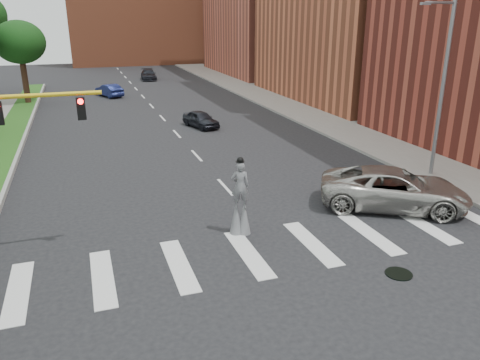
# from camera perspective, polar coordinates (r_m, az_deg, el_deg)

# --- Properties ---
(ground_plane) EXTENTS (160.00, 160.00, 0.00)m
(ground_plane) POSITION_cam_1_polar(r_m,az_deg,el_deg) (16.91, 6.37, -9.76)
(ground_plane) COLOR black
(ground_plane) RESTS_ON ground
(grass_median) EXTENTS (2.00, 60.00, 0.25)m
(grass_median) POSITION_cam_1_polar(r_m,az_deg,el_deg) (34.60, -26.72, 3.77)
(grass_median) COLOR #1D4914
(grass_median) RESTS_ON ground
(median_curb) EXTENTS (0.20, 60.00, 0.28)m
(median_curb) POSITION_cam_1_polar(r_m,az_deg,el_deg) (34.47, -25.01, 4.00)
(median_curb) COLOR gray
(median_curb) RESTS_ON ground
(sidewalk_right) EXTENTS (5.00, 90.00, 0.18)m
(sidewalk_right) POSITION_cam_1_polar(r_m,az_deg,el_deg) (43.51, 7.40, 8.45)
(sidewalk_right) COLOR gray
(sidewalk_right) RESTS_ON ground
(manhole) EXTENTS (0.90, 0.90, 0.04)m
(manhole) POSITION_cam_1_polar(r_m,az_deg,el_deg) (16.87, 18.78, -10.77)
(manhole) COLOR black
(manhole) RESTS_ON ground
(building_far) EXTENTS (16.00, 22.00, 20.00)m
(building_far) POSITION_cam_1_polar(r_m,az_deg,el_deg) (73.10, 4.28, 20.71)
(building_far) COLOR #B35642
(building_far) RESTS_ON ground
(building_backdrop) EXTENTS (26.00, 14.00, 18.00)m
(building_backdrop) POSITION_cam_1_polar(r_m,az_deg,el_deg) (92.14, -11.84, 19.46)
(building_backdrop) COLOR #B15737
(building_backdrop) RESTS_ON ground
(streetlight) EXTENTS (2.05, 0.20, 9.00)m
(streetlight) POSITION_cam_1_polar(r_m,az_deg,el_deg) (26.19, 23.36, 10.57)
(streetlight) COLOR slate
(streetlight) RESTS_ON ground
(stilt_performer) EXTENTS (0.83, 0.64, 3.18)m
(stilt_performer) POSITION_cam_1_polar(r_m,az_deg,el_deg) (18.25, 0.02, -2.79)
(stilt_performer) COLOR black
(stilt_performer) RESTS_ON ground
(suv_crossing) EXTENTS (7.09, 5.86, 1.80)m
(suv_crossing) POSITION_cam_1_polar(r_m,az_deg,el_deg) (22.02, 18.30, -1.02)
(suv_crossing) COLOR #A29F99
(suv_crossing) RESTS_ON ground
(car_near) EXTENTS (2.52, 3.99, 1.27)m
(car_near) POSITION_cam_1_polar(r_m,az_deg,el_deg) (36.72, -4.81, 7.39)
(car_near) COLOR black
(car_near) RESTS_ON ground
(car_mid) EXTENTS (2.88, 4.31, 1.34)m
(car_mid) POSITION_cam_1_polar(r_m,az_deg,el_deg) (53.01, -15.66, 10.48)
(car_mid) COLOR navy
(car_mid) RESTS_ON ground
(car_far) EXTENTS (2.26, 4.82, 1.36)m
(car_far) POSITION_cam_1_polar(r_m,az_deg,el_deg) (66.36, -11.09, 12.49)
(car_far) COLOR black
(car_far) RESTS_ON ground
(tree_6) EXTENTS (4.71, 4.71, 7.91)m
(tree_6) POSITION_cam_1_polar(r_m,az_deg,el_deg) (50.14, -25.29, 14.90)
(tree_6) COLOR black
(tree_6) RESTS_ON ground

